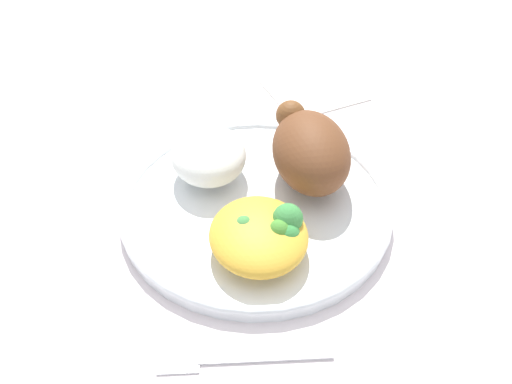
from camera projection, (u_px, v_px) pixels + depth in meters
name	position (u px, v px, depth m)	size (l,w,h in m)	color
ground_plane	(256.00, 212.00, 0.58)	(2.00, 2.00, 0.00)	silver
plate	(256.00, 205.00, 0.58)	(0.28, 0.28, 0.02)	white
roasted_chicken	(310.00, 150.00, 0.57)	(0.12, 0.08, 0.07)	brown
rice_pile	(209.00, 155.00, 0.59)	(0.09, 0.08, 0.05)	white
mac_cheese_with_broccoli	(262.00, 234.00, 0.51)	(0.10, 0.09, 0.04)	gold
fork	(234.00, 358.00, 0.45)	(0.03, 0.14, 0.01)	silver
napkin	(314.00, 90.00, 0.75)	(0.10, 0.11, 0.00)	white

